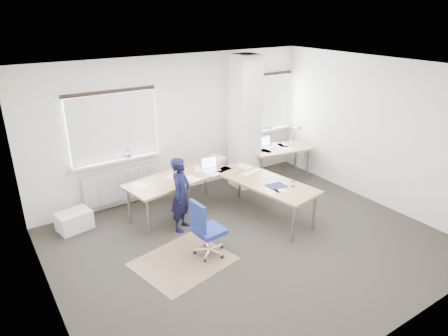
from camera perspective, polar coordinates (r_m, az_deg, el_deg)
ground at (r=6.72m, az=3.73°, el=-10.61°), size 6.00×6.00×0.00m
room_shell at (r=6.42m, az=2.97°, el=5.02°), size 6.04×5.04×2.82m
floor_mat at (r=6.30m, az=-5.84°, el=-13.12°), size 1.56×1.40×0.01m
white_crate at (r=7.47m, az=-20.60°, el=-7.06°), size 0.62×0.49×0.33m
desk_main at (r=7.29m, az=-0.19°, el=-1.65°), size 2.82×2.63×0.96m
desk_side at (r=8.94m, az=8.03°, el=2.63°), size 1.50×0.93×1.22m
task_chair at (r=6.29m, az=-2.34°, el=-10.24°), size 0.52×0.52×0.96m
person at (r=6.83m, az=-6.16°, el=-3.76°), size 0.57×0.55×1.33m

